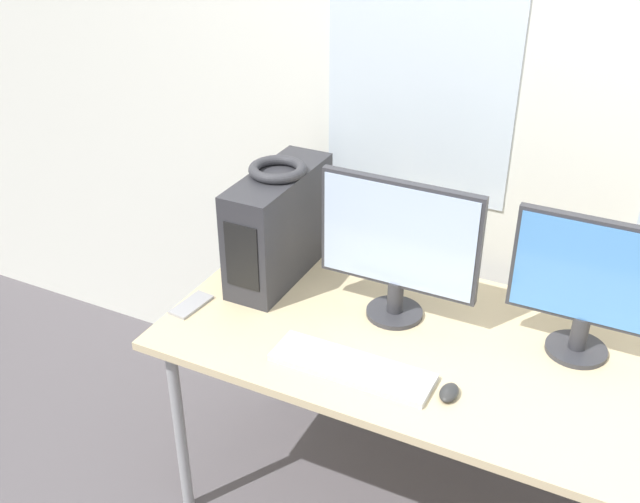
# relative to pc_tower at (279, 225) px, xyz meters

# --- Properties ---
(wall_back) EXTENTS (8.00, 0.07, 2.70)m
(wall_back) POSITION_rel_pc_tower_xyz_m (0.90, 0.41, 0.39)
(wall_back) COLOR silver
(wall_back) RESTS_ON ground_plane
(desk) EXTENTS (2.21, 0.85, 0.77)m
(desk) POSITION_rel_pc_tower_xyz_m (0.90, -0.15, -0.24)
(desk) COLOR #D1BA8E
(desk) RESTS_ON ground_plane
(pc_tower) EXTENTS (0.17, 0.49, 0.38)m
(pc_tower) POSITION_rel_pc_tower_xyz_m (0.00, 0.00, 0.00)
(pc_tower) COLOR #2D2D33
(pc_tower) RESTS_ON desk
(headphones) EXTENTS (0.19, 0.19, 0.03)m
(headphones) POSITION_rel_pc_tower_xyz_m (-0.00, 0.00, 0.21)
(headphones) COLOR #333338
(headphones) RESTS_ON pc_tower
(monitor_main) EXTENTS (0.52, 0.18, 0.48)m
(monitor_main) POSITION_rel_pc_tower_xyz_m (0.46, -0.07, 0.07)
(monitor_main) COLOR #333338
(monitor_main) RESTS_ON desk
(monitor_right_near) EXTENTS (0.46, 0.18, 0.45)m
(monitor_right_near) POSITION_rel_pc_tower_xyz_m (1.03, -0.01, 0.05)
(monitor_right_near) COLOR #333338
(monitor_right_near) RESTS_ON desk
(keyboard) EXTENTS (0.49, 0.14, 0.02)m
(keyboard) POSITION_rel_pc_tower_xyz_m (0.46, -0.39, -0.18)
(keyboard) COLOR silver
(keyboard) RESTS_ON desk
(mouse) EXTENTS (0.05, 0.08, 0.03)m
(mouse) POSITION_rel_pc_tower_xyz_m (0.75, -0.38, -0.18)
(mouse) COLOR #2D2D2D
(mouse) RESTS_ON desk
(cell_phone) EXTENTS (0.08, 0.16, 0.01)m
(cell_phone) POSITION_rel_pc_tower_xyz_m (-0.16, -0.32, -0.19)
(cell_phone) COLOR #99999E
(cell_phone) RESTS_ON desk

